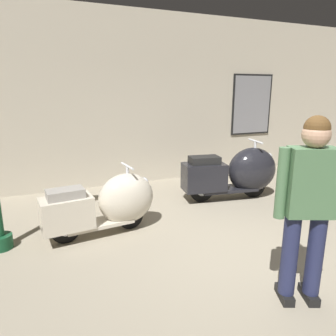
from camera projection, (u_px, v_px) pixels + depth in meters
ground_plane at (243, 252)px, 3.89m from camera, size 60.00×60.00×0.00m
showroom_back_wall at (142, 100)px, 6.54m from camera, size 18.00×0.63×3.52m
scooter_0 at (109, 203)px, 4.31m from camera, size 1.60×0.61×0.95m
scooter_1 at (238, 173)px, 5.69m from camera, size 1.83×0.77×1.08m
visitor_1 at (309, 200)px, 2.75m from camera, size 0.56×0.39×1.76m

